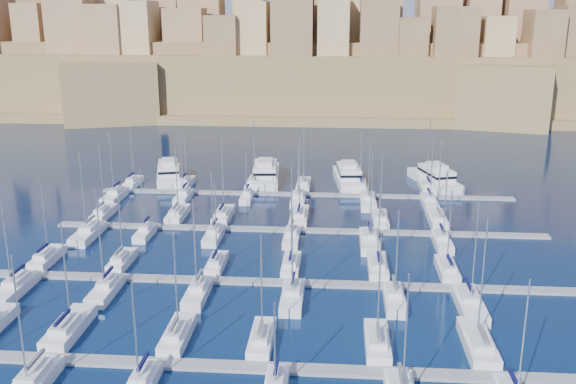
# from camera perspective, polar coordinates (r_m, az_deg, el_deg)

# --- Properties ---
(ground) EXTENTS (600.00, 600.00, 0.00)m
(ground) POSITION_cam_1_polar(r_m,az_deg,el_deg) (100.74, 0.53, -5.40)
(ground) COLOR black
(ground) RESTS_ON ground
(pontoon_near) EXTENTS (84.00, 2.00, 0.40)m
(pontoon_near) POSITION_cam_1_polar(r_m,az_deg,el_deg) (70.18, -1.44, -15.39)
(pontoon_near) COLOR slate
(pontoon_near) RESTS_ON ground
(pontoon_mid_near) EXTENTS (84.00, 2.00, 0.40)m
(pontoon_mid_near) POSITION_cam_1_polar(r_m,az_deg,el_deg) (89.62, -0.00, -8.07)
(pontoon_mid_near) COLOR slate
(pontoon_mid_near) RESTS_ON ground
(pontoon_mid_far) EXTENTS (84.00, 2.00, 0.40)m
(pontoon_mid_far) POSITION_cam_1_polar(r_m,az_deg,el_deg) (110.03, 0.88, -3.41)
(pontoon_mid_far) COLOR slate
(pontoon_mid_far) RESTS_ON ground
(pontoon_far) EXTENTS (84.00, 2.00, 0.40)m
(pontoon_far) POSITION_cam_1_polar(r_m,az_deg,el_deg) (130.96, 1.48, -0.22)
(pontoon_far) COLOR slate
(pontoon_far) RESTS_ON ground
(sailboat_1) EXTENTS (3.05, 10.15, 13.84)m
(sailboat_1) POSITION_cam_1_polar(r_m,az_deg,el_deg) (80.88, -18.90, -11.36)
(sailboat_1) COLOR silver
(sailboat_1) RESTS_ON ground
(sailboat_2) EXTENTS (2.68, 8.92, 13.21)m
(sailboat_2) POSITION_cam_1_polar(r_m,az_deg,el_deg) (76.35, -9.82, -12.40)
(sailboat_2) COLOR silver
(sailboat_2) RESTS_ON ground
(sailboat_3) EXTENTS (2.56, 8.55, 13.36)m
(sailboat_3) POSITION_cam_1_polar(r_m,az_deg,el_deg) (74.52, -2.36, -12.91)
(sailboat_3) COLOR silver
(sailboat_3) RESTS_ON ground
(sailboat_4) EXTENTS (2.69, 8.98, 13.84)m
(sailboat_4) POSITION_cam_1_polar(r_m,az_deg,el_deg) (74.44, 7.94, -13.09)
(sailboat_4) COLOR silver
(sailboat_4) RESTS_ON ground
(sailboat_5) EXTENTS (3.06, 10.19, 15.62)m
(sailboat_5) POSITION_cam_1_polar(r_m,az_deg,el_deg) (76.53, 16.54, -12.77)
(sailboat_5) COLOR silver
(sailboat_5) RESTS_ON ground
(sailboat_12) EXTENTS (2.57, 8.58, 13.33)m
(sailboat_12) POSITION_cam_1_polar(r_m,az_deg,el_deg) (103.35, -20.64, -5.48)
(sailboat_12) COLOR silver
(sailboat_12) RESTS_ON ground
(sailboat_13) EXTENTS (2.41, 8.02, 12.14)m
(sailboat_13) POSITION_cam_1_polar(r_m,az_deg,el_deg) (98.84, -14.55, -5.93)
(sailboat_13) COLOR silver
(sailboat_13) RESTS_ON ground
(sailboat_14) EXTENTS (2.34, 7.80, 13.51)m
(sailboat_14) POSITION_cam_1_polar(r_m,az_deg,el_deg) (95.17, -6.38, -6.35)
(sailboat_14) COLOR silver
(sailboat_14) RESTS_ON ground
(sailboat_15) EXTENTS (2.50, 8.34, 12.65)m
(sailboat_15) POSITION_cam_1_polar(r_m,az_deg,el_deg) (94.05, 0.28, -6.53)
(sailboat_15) COLOR silver
(sailboat_15) RESTS_ON ground
(sailboat_16) EXTENTS (2.77, 9.24, 13.44)m
(sailboat_16) POSITION_cam_1_polar(r_m,az_deg,el_deg) (94.46, 7.97, -6.58)
(sailboat_16) COLOR silver
(sailboat_16) RESTS_ON ground
(sailboat_17) EXTENTS (2.58, 8.61, 12.72)m
(sailboat_17) POSITION_cam_1_polar(r_m,az_deg,el_deg) (95.35, 13.97, -6.70)
(sailboat_17) COLOR silver
(sailboat_17) RESTS_ON ground
(sailboat_18) EXTENTS (2.94, 9.80, 13.97)m
(sailboat_18) POSITION_cam_1_polar(r_m,az_deg,el_deg) (94.13, -23.15, -7.86)
(sailboat_18) COLOR silver
(sailboat_18) RESTS_ON ground
(sailboat_19) EXTENTS (2.64, 8.81, 15.07)m
(sailboat_19) POSITION_cam_1_polar(r_m,az_deg,el_deg) (89.62, -15.89, -8.34)
(sailboat_19) COLOR silver
(sailboat_19) RESTS_ON ground
(sailboat_20) EXTENTS (2.61, 8.68, 14.04)m
(sailboat_20) POSITION_cam_1_polar(r_m,az_deg,el_deg) (86.29, -8.03, -8.84)
(sailboat_20) COLOR silver
(sailboat_20) RESTS_ON ground
(sailboat_21) EXTENTS (2.79, 9.32, 13.25)m
(sailboat_21) POSITION_cam_1_polar(r_m,az_deg,el_deg) (84.31, 0.40, -9.29)
(sailboat_21) COLOR silver
(sailboat_21) RESTS_ON ground
(sailboat_22) EXTENTS (2.60, 8.66, 13.22)m
(sailboat_22) POSITION_cam_1_polar(r_m,az_deg,el_deg) (84.80, 9.43, -9.37)
(sailboat_22) COLOR silver
(sailboat_22) RESTS_ON ground
(sailboat_23) EXTENTS (3.08, 10.27, 15.11)m
(sailboat_23) POSITION_cam_1_polar(r_m,az_deg,el_deg) (85.46, 15.84, -9.56)
(sailboat_23) COLOR silver
(sailboat_23) RESTS_ON ground
(sailboat_24) EXTENTS (2.49, 8.31, 13.93)m
(sailboat_24) POSITION_cam_1_polar(r_m,az_deg,el_deg) (122.02, -16.10, -1.82)
(sailboat_24) COLOR silver
(sailboat_24) RESTS_ON ground
(sailboat_25) EXTENTS (2.77, 9.24, 13.42)m
(sailboat_25) POSITION_cam_1_polar(r_m,az_deg,el_deg) (118.39, -9.79, -1.96)
(sailboat_25) COLOR silver
(sailboat_25) RESTS_ON ground
(sailboat_26) EXTENTS (2.83, 9.42, 15.12)m
(sailboat_26) POSITION_cam_1_polar(r_m,az_deg,el_deg) (116.73, -5.79, -2.05)
(sailboat_26) COLOR silver
(sailboat_26) RESTS_ON ground
(sailboat_27) EXTENTS (3.03, 10.11, 15.14)m
(sailboat_27) POSITION_cam_1_polar(r_m,az_deg,el_deg) (115.46, 1.01, -2.17)
(sailboat_27) COLOR silver
(sailboat_27) RESTS_ON ground
(sailboat_28) EXTENTS (2.66, 8.86, 13.13)m
(sailboat_28) POSITION_cam_1_polar(r_m,az_deg,el_deg) (114.99, 8.19, -2.43)
(sailboat_28) COLOR silver
(sailboat_28) RESTS_ON ground
(sailboat_29) EXTENTS (2.95, 9.85, 15.46)m
(sailboat_29) POSITION_cam_1_polar(r_m,az_deg,el_deg) (116.57, 13.13, -2.42)
(sailboat_29) COLOR silver
(sailboat_29) RESTS_ON ground
(sailboat_30) EXTENTS (3.00, 10.00, 14.86)m
(sailboat_30) POSITION_cam_1_polar(r_m,az_deg,el_deg) (111.91, -17.37, -3.53)
(sailboat_30) COLOR silver
(sailboat_30) RESTS_ON ground
(sailboat_31) EXTENTS (2.23, 7.44, 12.36)m
(sailboat_31) POSITION_cam_1_polar(r_m,az_deg,el_deg) (109.97, -12.58, -3.53)
(sailboat_31) COLOR silver
(sailboat_31) RESTS_ON ground
(sailboat_32) EXTENTS (2.52, 8.40, 11.79)m
(sailboat_32) POSITION_cam_1_polar(r_m,az_deg,el_deg) (106.75, -6.60, -3.84)
(sailboat_32) COLOR silver
(sailboat_32) RESTS_ON ground
(sailboat_33) EXTENTS (2.48, 8.27, 13.07)m
(sailboat_33) POSITION_cam_1_polar(r_m,az_deg,el_deg) (105.17, 0.32, -4.04)
(sailboat_33) COLOR silver
(sailboat_33) RESTS_ON ground
(sailboat_34) EXTENTS (3.02, 10.07, 15.53)m
(sailboat_34) POSITION_cam_1_polar(r_m,az_deg,el_deg) (104.25, 7.25, -4.33)
(sailboat_34) COLOR silver
(sailboat_34) RESTS_ON ground
(sailboat_35) EXTENTS (2.57, 8.58, 12.93)m
(sailboat_35) POSITION_cam_1_polar(r_m,az_deg,el_deg) (106.21, 13.53, -4.30)
(sailboat_35) COLOR silver
(sailboat_35) RESTS_ON ground
(sailboat_36) EXTENTS (2.36, 7.86, 13.12)m
(sailboat_36) POSITION_cam_1_polar(r_m,az_deg,el_deg) (142.16, -13.61, 0.85)
(sailboat_36) COLOR silver
(sailboat_36) RESTS_ON ground
(sailboat_37) EXTENTS (2.50, 8.32, 12.29)m
(sailboat_37) POSITION_cam_1_polar(r_m,az_deg,el_deg) (139.28, -9.07, 0.79)
(sailboat_37) COLOR silver
(sailboat_37) RESTS_ON ground
(sailboat_38) EXTENTS (2.94, 9.80, 14.56)m
(sailboat_38) POSITION_cam_1_polar(r_m,az_deg,el_deg) (137.32, -3.02, 0.77)
(sailboat_38) COLOR silver
(sailboat_38) RESTS_ON ground
(sailboat_39) EXTENTS (2.76, 9.20, 14.01)m
(sailboat_39) POSITION_cam_1_polar(r_m,az_deg,el_deg) (136.11, 1.39, 0.65)
(sailboat_39) COLOR silver
(sailboat_39) RESTS_ON ground
(sailboat_40) EXTENTS (2.62, 8.75, 12.66)m
(sailboat_40) POSITION_cam_1_polar(r_m,az_deg,el_deg) (135.82, 6.45, 0.51)
(sailboat_40) COLOR silver
(sailboat_40) RESTS_ON ground
(sailboat_41) EXTENTS (2.98, 9.94, 15.64)m
(sailboat_41) POSITION_cam_1_polar(r_m,az_deg,el_deg) (137.62, 12.25, 0.46)
(sailboat_41) COLOR silver
(sailboat_41) RESTS_ON ground
(sailboat_42) EXTENTS (2.92, 9.73, 13.96)m
(sailboat_42) POSITION_cam_1_polar(r_m,az_deg,el_deg) (132.64, -15.13, -0.33)
(sailboat_42) COLOR silver
(sailboat_42) RESTS_ON ground
(sailboat_43) EXTENTS (2.47, 8.25, 12.97)m
(sailboat_43) POSITION_cam_1_polar(r_m,az_deg,el_deg) (129.41, -9.26, -0.39)
(sailboat_43) COLOR silver
(sailboat_43) RESTS_ON ground
(sailboat_44) EXTENTS (2.16, 7.19, 10.01)m
(sailboat_44) POSITION_cam_1_polar(r_m,az_deg,el_deg) (127.56, -3.67, -0.46)
(sailboat_44) COLOR silver
(sailboat_44) RESTS_ON ground
(sailboat_45) EXTENTS (2.70, 8.99, 12.49)m
(sailboat_45) POSITION_cam_1_polar(r_m,az_deg,el_deg) (125.70, 0.91, -0.66)
(sailboat_45) COLOR silver
(sailboat_45) RESTS_ON ground
(sailboat_46) EXTENTS (2.94, 9.80, 12.91)m
(sailboat_46) POSITION_cam_1_polar(r_m,az_deg,el_deg) (125.27, 7.12, -0.84)
(sailboat_46) COLOR silver
(sailboat_46) RESTS_ON ground
(sailboat_47) EXTENTS (2.69, 8.97, 14.17)m
(sailboat_47) POSITION_cam_1_polar(r_m,az_deg,el_deg) (126.80, 12.45, -0.89)
(sailboat_47) COLOR silver
(sailboat_47) RESTS_ON ground
(motor_yacht_a) EXTENTS (9.03, 17.31, 5.25)m
(motor_yacht_a) POSITION_cam_1_polar(r_m,az_deg,el_deg) (144.35, -10.56, 1.67)
(motor_yacht_a) COLOR silver
(motor_yacht_a) RESTS_ON ground
(motor_yacht_b) EXTENTS (7.12, 19.41, 5.25)m
(motor_yacht_b) POSITION_cam_1_polar(r_m,az_deg,el_deg) (141.53, -2.03, 1.65)
(motor_yacht_b) COLOR silver
(motor_yacht_b) RESTS_ON ground
(motor_yacht_c) EXTENTS (6.86, 17.71, 5.25)m
(motor_yacht_c) POSITION_cam_1_polar(r_m,az_deg,el_deg) (139.88, 5.39, 1.42)
(motor_yacht_c) COLOR silver
(motor_yacht_c) RESTS_ON ground
(motor_yacht_d) EXTENTS (10.05, 18.37, 5.25)m
(motor_yacht_d) POSITION_cam_1_polar(r_m,az_deg,el_deg) (141.63, 12.94, 1.26)
(motor_yacht_d) COLOR silver
(motor_yacht_d) RESTS_ON ground
(fortified_city) EXTENTS (460.00, 108.95, 59.52)m
(fortified_city) POSITION_cam_1_polar(r_m,az_deg,el_deg) (249.92, 2.96, 10.91)
(fortified_city) COLOR brown
(fortified_city) RESTS_ON ground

